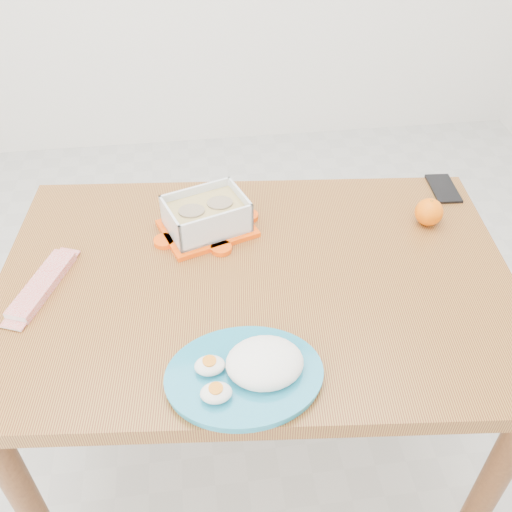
{
  "coord_description": "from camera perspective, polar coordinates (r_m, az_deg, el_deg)",
  "views": [
    {
      "loc": [
        -0.09,
        -1.12,
        1.61
      ],
      "look_at": [
        0.03,
        -0.21,
        0.81
      ],
      "focal_mm": 40.0,
      "sensor_mm": 36.0,
      "label": 1
    }
  ],
  "objects": [
    {
      "name": "ground",
      "position": [
        1.97,
        -1.84,
        -14.1
      ],
      "size": [
        3.5,
        3.5,
        0.0
      ],
      "primitive_type": "plane",
      "color": "#B7B7B2",
      "rests_on": "ground"
    },
    {
      "name": "dining_table",
      "position": [
        1.34,
        -0.0,
        -5.33
      ],
      "size": [
        1.21,
        0.87,
        0.75
      ],
      "rotation": [
        0.0,
        0.0,
        -0.1
      ],
      "color": "olive",
      "rests_on": "ground"
    },
    {
      "name": "food_container",
      "position": [
        1.37,
        -4.97,
        4.01
      ],
      "size": [
        0.25,
        0.22,
        0.09
      ],
      "rotation": [
        0.0,
        0.0,
        0.33
      ],
      "color": "#FF4D07",
      "rests_on": "dining_table"
    },
    {
      "name": "orange_fruit",
      "position": [
        1.45,
        16.91,
        4.23
      ],
      "size": [
        0.07,
        0.07,
        0.07
      ],
      "primitive_type": "sphere",
      "color": "orange",
      "rests_on": "dining_table"
    },
    {
      "name": "rice_plate",
      "position": [
        1.06,
        -0.53,
        -11.27
      ],
      "size": [
        0.29,
        0.29,
        0.08
      ],
      "rotation": [
        0.0,
        0.0,
        0.02
      ],
      "color": "teal",
      "rests_on": "dining_table"
    },
    {
      "name": "candy_bar",
      "position": [
        1.32,
        -20.59,
        -2.7
      ],
      "size": [
        0.13,
        0.21,
        0.02
      ],
      "primitive_type": "cube",
      "rotation": [
        0.0,
        0.0,
        1.19
      ],
      "color": "red",
      "rests_on": "dining_table"
    },
    {
      "name": "smartphone",
      "position": [
        1.61,
        18.23,
        6.43
      ],
      "size": [
        0.07,
        0.13,
        0.01
      ],
      "primitive_type": "cube",
      "rotation": [
        0.0,
        0.0,
        -0.08
      ],
      "color": "black",
      "rests_on": "dining_table"
    }
  ]
}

